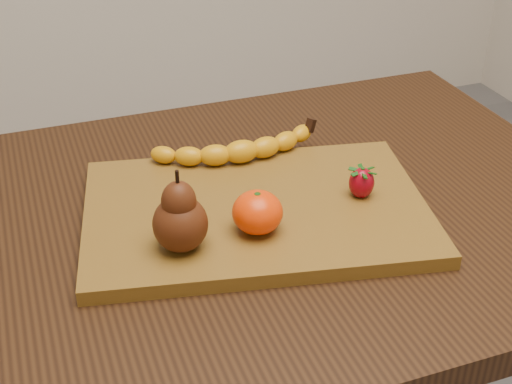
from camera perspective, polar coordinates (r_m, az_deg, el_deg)
name	(u,v)px	position (r m, az deg, el deg)	size (l,w,h in m)	color
table	(251,265)	(1.03, -0.43, -5.90)	(1.00, 0.70, 0.76)	black
cutting_board	(256,211)	(0.95, 0.00, -1.55)	(0.45, 0.30, 0.02)	brown
banana	(241,152)	(1.04, -1.19, 3.25)	(0.22, 0.06, 0.03)	orange
pear	(179,211)	(0.84, -6.14, -1.49)	(0.07, 0.07, 0.10)	#4B1F0C
mandarin	(257,212)	(0.88, 0.12, -1.63)	(0.06, 0.06, 0.05)	#FA3902
strawberry	(362,182)	(0.96, 8.45, 0.82)	(0.03, 0.03, 0.04)	maroon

